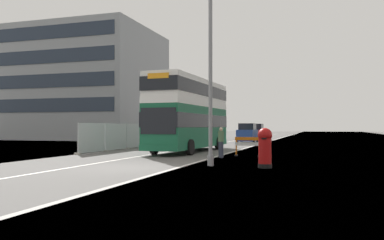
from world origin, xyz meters
The scene contains 11 objects.
ground centered at (0.53, 0.16, -0.05)m, with size 140.00×280.00×0.10m.
double_decker_bus centered at (-1.08, 11.60, 2.74)m, with size 2.99×11.28×5.16m.
lamppost_foreground centered at (3.06, 1.90, 4.25)m, with size 0.29×0.70×8.98m.
red_pillar_postbox centered at (5.56, 1.75, 0.96)m, with size 0.63×0.63×1.74m.
roadworks_barrier centered at (3.64, 8.42, 0.72)m, with size 1.55×0.45×1.16m.
construction_site_fence centered at (-6.96, 18.30, 1.00)m, with size 0.44×24.00×2.09m.
car_oncoming_near centered at (-0.09, 29.74, 1.02)m, with size 2.04×4.02×2.17m.
car_receding_mid centered at (-0.41, 38.23, 1.02)m, with size 2.09×3.85×2.19m.
bare_tree_far_verge_near centered at (-14.15, 43.53, 2.22)m, with size 2.00×2.55×4.62m.
pedestrian_at_kerb centered at (2.39, 6.71, 0.88)m, with size 0.34×0.34×1.76m.
backdrop_office_block centered at (-27.22, 35.76, 7.83)m, with size 24.13×16.63×15.66m.
Camera 1 is at (7.88, -15.95, 1.79)m, focal length 37.72 mm.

